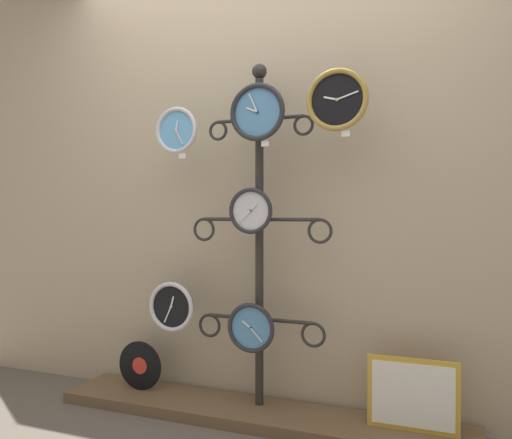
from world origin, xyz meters
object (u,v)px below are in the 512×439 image
display_stand (259,285)px  clock_top_right (337,100)px  clock_middle_center (251,211)px  clock_bottom_left (172,307)px  vinyl_record (140,366)px  clock_top_center (258,112)px  clock_bottom_center (251,328)px  picture_frame (413,395)px  clock_top_left (177,130)px

display_stand → clock_top_right: bearing=-13.7°
clock_middle_center → clock_bottom_left: bearing=-178.9°
display_stand → vinyl_record: display_stand is taller
display_stand → clock_top_center: 0.90m
clock_bottom_center → clock_top_center: bearing=-3.8°
clock_bottom_left → clock_bottom_center: clock_bottom_left is taller
clock_bottom_left → clock_bottom_center: (0.48, -0.01, -0.07)m
clock_bottom_center → clock_top_right: bearing=-1.2°
clock_bottom_center → vinyl_record: clock_bottom_center is taller
clock_middle_center → display_stand: bearing=77.1°
vinyl_record → picture_frame: picture_frame is taller
clock_middle_center → clock_top_left: bearing=-180.0°
clock_middle_center → clock_bottom_left: 0.70m
clock_top_center → picture_frame: (0.76, 0.05, -1.36)m
clock_top_center → clock_bottom_left: (-0.51, 0.01, -1.03)m
clock_middle_center → clock_bottom_center: clock_middle_center is taller
clock_top_center → clock_bottom_left: clock_top_center is taller
clock_top_right → vinyl_record: clock_top_right is taller
clock_bottom_center → display_stand: bearing=85.0°
clock_bottom_left → vinyl_record: 0.43m
clock_top_center → clock_bottom_center: bearing=176.2°
clock_top_right → picture_frame: size_ratio=0.73×
clock_bottom_center → picture_frame: 0.84m
picture_frame → display_stand: bearing=176.2°
display_stand → clock_top_center: size_ratio=6.29×
display_stand → vinyl_record: bearing=-176.2°
clock_top_left → clock_middle_center: 0.62m
clock_bottom_center → picture_frame: clock_bottom_center is taller
clock_middle_center → clock_bottom_center: 0.60m
vinyl_record → clock_bottom_center: bearing=-4.0°
picture_frame → clock_bottom_center: bearing=-176.8°
display_stand → picture_frame: size_ratio=4.50×
clock_middle_center → picture_frame: bearing=1.7°
clock_top_left → vinyl_record: clock_top_left is taller
clock_top_left → clock_bottom_center: bearing=-2.5°
clock_top_left → display_stand: bearing=9.6°
clock_top_left → clock_top_center: clock_top_center is taller
clock_middle_center → vinyl_record: 1.13m
clock_top_center → picture_frame: clock_top_center is taller
display_stand → clock_top_center: bearing=-74.7°
clock_bottom_center → vinyl_record: 0.77m
clock_top_center → clock_bottom_center: size_ratio=1.15×
clock_top_right → picture_frame: (0.35, 0.05, -1.39)m
clock_top_right → clock_bottom_left: clock_top_right is taller
display_stand → clock_top_right: 1.03m
clock_top_center → clock_bottom_center: 1.10m
clock_bottom_left → clock_top_right: bearing=-1.3°
clock_top_left → vinyl_record: size_ratio=0.91×
clock_top_left → picture_frame: bearing=1.1°
picture_frame → clock_top_right: bearing=-171.2°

